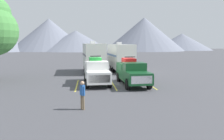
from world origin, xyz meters
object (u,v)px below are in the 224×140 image
pickup_truck_a (96,71)px  camper_trailer_b (120,56)px  camper_trailer_a (94,56)px  pickup_truck_b (132,72)px  person_a (82,93)px

pickup_truck_a → camper_trailer_b: size_ratio=0.71×
camper_trailer_a → pickup_truck_b: bearing=-69.5°
pickup_truck_b → person_a: pickup_truck_b is taller
person_a → camper_trailer_a: bearing=86.4°
pickup_truck_b → camper_trailer_b: bearing=88.3°
camper_trailer_b → pickup_truck_b: bearing=-91.7°
pickup_truck_b → pickup_truck_a: bearing=167.5°
pickup_truck_a → pickup_truck_b: size_ratio=0.95×
camper_trailer_b → person_a: bearing=-105.5°
pickup_truck_a → camper_trailer_b: bearing=67.5°
camper_trailer_b → person_a: camper_trailer_b is taller
pickup_truck_b → camper_trailer_a: (-3.25, 8.72, 0.94)m
pickup_truck_a → camper_trailer_a: (-0.06, 8.01, 0.93)m
pickup_truck_a → pickup_truck_b: pickup_truck_a is taller
camper_trailer_b → person_a: (-4.51, -16.23, -1.10)m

